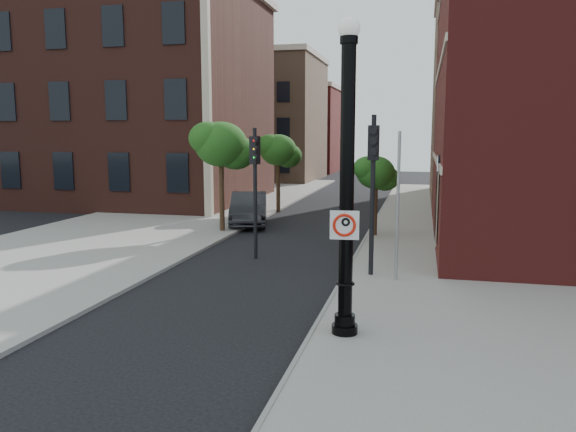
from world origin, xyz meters
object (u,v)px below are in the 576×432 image
(parked_car, at_px, (249,209))
(traffic_signal_left, at_px, (255,171))
(no_parking_sign, at_px, (345,225))
(traffic_signal_right, at_px, (373,169))
(lamppost, at_px, (347,196))

(parked_car, xyz_separation_m, traffic_signal_left, (2.65, -7.61, 2.44))
(no_parking_sign, distance_m, parked_car, 16.89)
(traffic_signal_right, bearing_deg, traffic_signal_left, 159.86)
(parked_car, bearing_deg, no_parking_sign, -80.55)
(parked_car, distance_m, traffic_signal_right, 12.17)
(lamppost, distance_m, traffic_signal_right, 5.59)
(lamppost, distance_m, traffic_signal_left, 8.66)
(parked_car, distance_m, traffic_signal_left, 8.42)
(lamppost, bearing_deg, parked_car, 115.01)
(no_parking_sign, height_order, traffic_signal_right, traffic_signal_right)
(no_parking_sign, bearing_deg, lamppost, 81.06)
(parked_car, bearing_deg, lamppost, -80.25)
(lamppost, height_order, traffic_signal_right, lamppost)
(traffic_signal_left, bearing_deg, lamppost, -38.47)
(no_parking_sign, bearing_deg, parked_car, 109.93)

